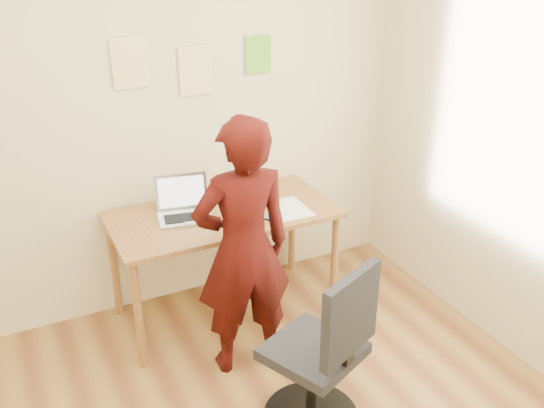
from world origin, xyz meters
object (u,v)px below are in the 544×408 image
phone (267,217)px  office_chair (323,361)px  person (243,249)px  laptop (184,208)px  desk (223,225)px

phone → office_chair: office_chair is taller
person → laptop: bearing=-72.7°
laptop → office_chair: bearing=-66.0°
laptop → phone: 0.51m
phone → person: (-0.31, -0.34, 0.02)m
laptop → office_chair: size_ratio=0.39×
office_chair → laptop: bearing=79.1°
laptop → desk: bearing=-4.2°
person → desk: bearing=-95.8°
desk → laptop: bearing=165.0°
office_chair → person: bearing=79.0°
laptop → office_chair: (0.29, -1.22, -0.38)m
office_chair → phone: bearing=56.7°
desk → office_chair: size_ratio=1.46×
desk → office_chair: 1.19m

